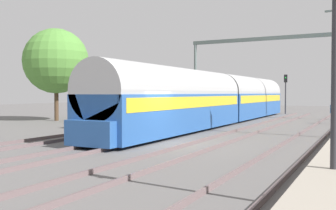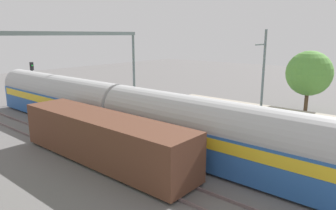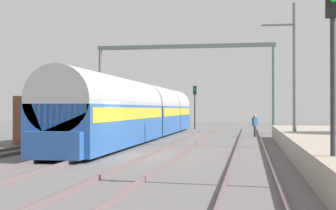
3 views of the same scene
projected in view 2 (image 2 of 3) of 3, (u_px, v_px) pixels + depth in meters
name	position (u px, v px, depth m)	size (l,w,h in m)	color
ground	(302.00, 176.00, 17.13)	(120.00, 120.00, 0.00)	#625F5F
track_west	(290.00, 187.00, 15.69)	(1.51, 60.00, 0.16)	#695758
track_east	(313.00, 164.00, 18.54)	(1.51, 60.00, 0.16)	#695758
track_far_east	(329.00, 146.00, 21.40)	(1.52, 60.00, 0.16)	#695758
platform	(315.00, 124.00, 25.42)	(4.40, 28.00, 0.90)	#A39989
passenger_train	(119.00, 111.00, 23.39)	(2.93, 32.85, 3.82)	#28569E
freight_car	(103.00, 138.00, 18.80)	(2.80, 13.00, 2.70)	#563323
person_crossing	(158.00, 101.00, 31.62)	(0.45, 0.45, 1.73)	#393939
railway_signal_far	(33.00, 76.00, 35.19)	(0.36, 0.30, 4.55)	#2D2D33
catenary_gantry	(73.00, 53.00, 29.25)	(15.90, 0.28, 7.86)	slate
catenary_pole_east_mid	(263.00, 76.00, 26.08)	(1.90, 0.20, 8.00)	slate
tree_east_background	(309.00, 73.00, 29.79)	(4.30, 4.30, 6.11)	#4C3826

